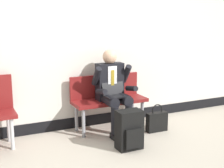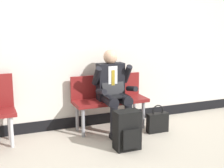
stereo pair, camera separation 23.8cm
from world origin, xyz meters
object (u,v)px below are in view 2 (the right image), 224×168
Objects in this scene: backpack at (127,131)px; handbag at (157,122)px; bench_with_person at (109,97)px; person_seated at (114,90)px.

handbag is (0.69, 0.40, -0.10)m from backpack.
bench_with_person is at bearing 83.81° from backpack.
person_seated reaches higher than bench_with_person.
person_seated is 2.37× the size of backpack.
person_seated reaches higher than backpack.
handbag is at bearing -37.35° from bench_with_person.
person_seated is at bearing -90.00° from bench_with_person.
backpack is 0.80m from handbag.
backpack is 1.22× the size of handbag.
backpack is at bearing -149.82° from handbag.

